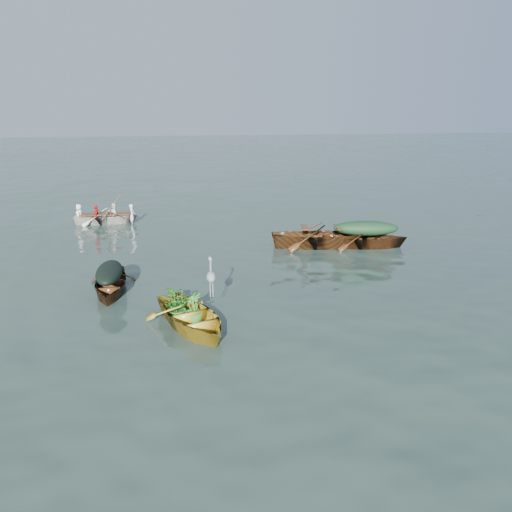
{
  "coord_description": "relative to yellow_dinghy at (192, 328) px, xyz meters",
  "views": [
    {
      "loc": [
        -2.27,
        -12.99,
        4.83
      ],
      "look_at": [
        0.1,
        1.0,
        0.5
      ],
      "focal_mm": 35.0,
      "sensor_mm": 36.0,
      "label": 1
    }
  ],
  "objects": [
    {
      "name": "open_wooden_boat",
      "position": [
        4.8,
        5.93,
        0.0
      ],
      "size": [
        5.01,
        2.2,
        1.16
      ],
      "primitive_type": "imported",
      "rotation": [
        0.0,
        0.0,
        1.42
      ],
      "color": "brown",
      "rests_on": "ground"
    },
    {
      "name": "heron",
      "position": [
        0.49,
        0.25,
        0.93
      ],
      "size": [
        0.41,
        0.48,
        0.92
      ],
      "primitive_type": null,
      "rotation": [
        0.0,
        0.0,
        0.39
      ],
      "color": "#979A9F",
      "rests_on": "yellow_dinghy"
    },
    {
      "name": "green_tarp_boat",
      "position": [
        6.32,
        5.64,
        0.0
      ],
      "size": [
        4.26,
        2.04,
        0.94
      ],
      "primitive_type": "imported",
      "rotation": [
        0.0,
        0.0,
        1.38
      ],
      "color": "#532F13",
      "rests_on": "ground"
    },
    {
      "name": "dark_tarp_cover",
      "position": [
        -2.04,
        2.64,
        0.6
      ],
      "size": [
        0.69,
        1.84,
        0.4
      ],
      "primitive_type": "ellipsoid",
      "rotation": [
        0.0,
        0.0,
        0.01
      ],
      "color": "black",
      "rests_on": "dark_covered_boat"
    },
    {
      "name": "dark_covered_boat",
      "position": [
        -2.04,
        2.64,
        0.0
      ],
      "size": [
        1.26,
        3.34,
        0.81
      ],
      "primitive_type": "imported",
      "rotation": [
        0.0,
        0.0,
        0.01
      ],
      "color": "#4A2811",
      "rests_on": "ground"
    },
    {
      "name": "ground",
      "position": [
        1.98,
        2.61,
        0.0
      ],
      "size": [
        140.0,
        140.0,
        0.0
      ],
      "primitive_type": "plane",
      "color": "#2E4138",
      "rests_on": "ground"
    },
    {
      "name": "green_tarp_cover",
      "position": [
        6.32,
        5.64,
        0.73
      ],
      "size": [
        2.34,
        1.12,
        0.52
      ],
      "primitive_type": "ellipsoid",
      "rotation": [
        0.0,
        0.0,
        1.38
      ],
      "color": "#183B1D",
      "rests_on": "green_tarp_boat"
    },
    {
      "name": "rowers",
      "position": [
        -3.08,
        10.94,
        0.8
      ],
      "size": [
        2.61,
        1.09,
        0.76
      ],
      "primitive_type": "imported",
      "rotation": [
        0.0,
        0.0,
        1.53
      ],
      "color": "white",
      "rests_on": "rowed_boat"
    },
    {
      "name": "rowed_boat",
      "position": [
        -3.08,
        10.94,
        0.0
      ],
      "size": [
        3.72,
        1.24,
        0.84
      ],
      "primitive_type": "imported",
      "rotation": [
        0.0,
        0.0,
        1.53
      ],
      "color": "silver",
      "rests_on": "ground"
    },
    {
      "name": "yellow_dinghy",
      "position": [
        0.0,
        0.0,
        0.0
      ],
      "size": [
        2.69,
        3.76,
        0.95
      ],
      "primitive_type": "imported",
      "rotation": [
        0.0,
        0.0,
        0.39
      ],
      "color": "gold",
      "rests_on": "ground"
    },
    {
      "name": "thwart_benches",
      "position": [
        4.8,
        5.93,
        0.6
      ],
      "size": [
        2.53,
        1.25,
        0.04
      ],
      "primitive_type": null,
      "rotation": [
        0.0,
        0.0,
        1.42
      ],
      "color": "#492A11",
      "rests_on": "open_wooden_boat"
    },
    {
      "name": "oars",
      "position": [
        -3.08,
        10.94,
        0.45
      ],
      "size": [
        0.69,
        2.62,
        0.06
      ],
      "primitive_type": null,
      "rotation": [
        0.0,
        0.0,
        1.53
      ],
      "color": "#A36A3E",
      "rests_on": "rowed_boat"
    },
    {
      "name": "dinghy_weeds",
      "position": [
        -0.18,
        0.52,
        0.77
      ],
      "size": [
        0.99,
        1.1,
        0.6
      ],
      "primitive_type": "imported",
      "rotation": [
        0.0,
        0.0,
        0.39
      ],
      "color": "#296C1C",
      "rests_on": "yellow_dinghy"
    }
  ]
}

